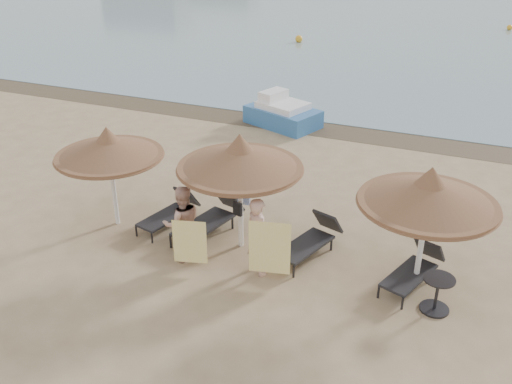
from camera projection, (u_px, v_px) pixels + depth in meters
ground at (216, 278)px, 11.90m from camera, size 160.00×160.00×0.00m
wet_sand_strip at (335, 130)px, 19.66m from camera, size 200.00×1.60×0.01m
palapa_left at (109, 148)px, 13.05m from camera, size 2.53×2.53×2.50m
palapa_center at (240, 158)px, 12.07m from camera, size 2.75×2.75×2.72m
palapa_right at (429, 193)px, 10.70m from camera, size 2.70×2.70×2.67m
lounger_far_left at (171, 211)px, 13.78m from camera, size 0.96×1.80×0.77m
lounger_near_left at (211, 217)px, 13.40m from camera, size 1.12×2.09×0.89m
lounger_near_right at (311, 239)px, 12.59m from camera, size 1.16×1.94×0.83m
lounger_far_right at (415, 268)px, 11.62m from camera, size 1.13×1.84×0.79m
side_table at (436, 295)px, 10.82m from camera, size 0.61×0.61×0.73m
person_left at (182, 218)px, 12.12m from camera, size 1.11×1.05×2.03m
person_right at (258, 230)px, 11.66m from camera, size 1.11×1.03×2.03m
towel_left at (190, 242)px, 11.85m from camera, size 0.70×0.21×1.01m
towel_right at (270, 248)px, 11.42m from camera, size 0.83×0.20×1.19m
bag_patterned at (244, 197)px, 12.67m from camera, size 0.29×0.14×0.35m
bag_dark at (238, 209)px, 12.45m from camera, size 0.23×0.12×0.30m
pedal_boat at (282, 113)px, 19.97m from camera, size 2.85×2.25×1.16m
buoy_left at (299, 39)px, 32.09m from camera, size 0.41×0.41×0.41m
buoy_mid at (510, 27)px, 35.26m from camera, size 0.33×0.33×0.33m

